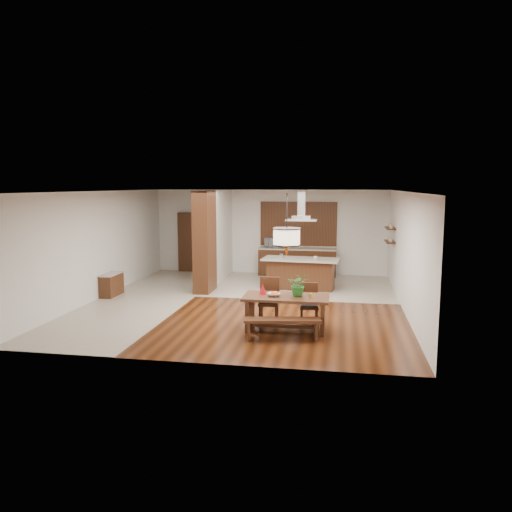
% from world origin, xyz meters
% --- Properties ---
extents(room_shell, '(9.00, 9.04, 2.92)m').
position_xyz_m(room_shell, '(0.00, 0.00, 2.06)').
color(room_shell, '#341709').
rests_on(room_shell, ground).
extents(tile_hallway, '(2.50, 9.00, 0.01)m').
position_xyz_m(tile_hallway, '(-2.75, 0.00, 0.01)').
color(tile_hallway, '#B6AA98').
rests_on(tile_hallway, ground).
extents(tile_kitchen, '(5.50, 4.00, 0.01)m').
position_xyz_m(tile_kitchen, '(1.25, 2.50, 0.01)').
color(tile_kitchen, '#B6AA98').
rests_on(tile_kitchen, ground).
extents(soffit_band, '(8.00, 9.00, 0.02)m').
position_xyz_m(soffit_band, '(0.00, 0.00, 2.88)').
color(soffit_band, '#411E10').
rests_on(soffit_band, room_shell).
extents(partition_pier, '(0.45, 1.00, 2.90)m').
position_xyz_m(partition_pier, '(-1.40, 1.20, 1.45)').
color(partition_pier, black).
rests_on(partition_pier, ground).
extents(partition_stub, '(0.18, 2.40, 2.90)m').
position_xyz_m(partition_stub, '(-1.40, 3.30, 1.45)').
color(partition_stub, silver).
rests_on(partition_stub, ground).
extents(hallway_console, '(0.37, 0.88, 0.63)m').
position_xyz_m(hallway_console, '(-3.81, 0.20, 0.32)').
color(hallway_console, black).
rests_on(hallway_console, ground).
extents(hallway_doorway, '(1.10, 0.20, 2.10)m').
position_xyz_m(hallway_doorway, '(-2.70, 4.40, 1.05)').
color(hallway_doorway, black).
rests_on(hallway_doorway, ground).
extents(rear_counter, '(2.60, 0.62, 0.95)m').
position_xyz_m(rear_counter, '(1.00, 4.20, 0.48)').
color(rear_counter, black).
rests_on(rear_counter, ground).
extents(kitchen_window, '(2.60, 0.08, 1.50)m').
position_xyz_m(kitchen_window, '(1.00, 4.46, 1.75)').
color(kitchen_window, '#A97432').
rests_on(kitchen_window, room_shell).
extents(shelf_lower, '(0.26, 0.90, 0.04)m').
position_xyz_m(shelf_lower, '(3.87, 2.60, 1.40)').
color(shelf_lower, black).
rests_on(shelf_lower, room_shell).
extents(shelf_upper, '(0.26, 0.90, 0.04)m').
position_xyz_m(shelf_upper, '(3.87, 2.60, 1.80)').
color(shelf_upper, black).
rests_on(shelf_upper, room_shell).
extents(dining_table, '(1.79, 0.90, 0.75)m').
position_xyz_m(dining_table, '(1.34, -2.29, 0.55)').
color(dining_table, black).
rests_on(dining_table, ground).
extents(dining_bench, '(1.56, 0.57, 0.43)m').
position_xyz_m(dining_bench, '(1.34, -2.94, 0.21)').
color(dining_bench, black).
rests_on(dining_bench, ground).
extents(dining_chair_left, '(0.46, 0.46, 1.00)m').
position_xyz_m(dining_chair_left, '(0.89, -1.74, 0.50)').
color(dining_chair_left, black).
rests_on(dining_chair_left, ground).
extents(dining_chair_right, '(0.45, 0.45, 0.91)m').
position_xyz_m(dining_chair_right, '(1.79, -1.74, 0.45)').
color(dining_chair_right, black).
rests_on(dining_chair_right, ground).
extents(pendant_lantern, '(0.64, 0.64, 1.31)m').
position_xyz_m(pendant_lantern, '(1.34, -2.29, 2.25)').
color(pendant_lantern, beige).
rests_on(pendant_lantern, room_shell).
extents(foliage_plant, '(0.46, 0.40, 0.48)m').
position_xyz_m(foliage_plant, '(1.59, -2.23, 0.99)').
color(foliage_plant, '#236926').
rests_on(foliage_plant, dining_table).
extents(fruit_bowl, '(0.32, 0.32, 0.06)m').
position_xyz_m(fruit_bowl, '(1.08, -2.34, 0.78)').
color(fruit_bowl, beige).
rests_on(fruit_bowl, dining_table).
extents(napkin_cone, '(0.19, 0.19, 0.23)m').
position_xyz_m(napkin_cone, '(0.83, -2.20, 0.86)').
color(napkin_cone, red).
rests_on(napkin_cone, dining_table).
extents(gold_ornament, '(0.08, 0.08, 0.09)m').
position_xyz_m(gold_ornament, '(1.86, -2.40, 0.79)').
color(gold_ornament, gold).
rests_on(gold_ornament, dining_table).
extents(kitchen_island, '(2.30, 1.15, 0.92)m').
position_xyz_m(kitchen_island, '(1.29, 2.05, 0.47)').
color(kitchen_island, black).
rests_on(kitchen_island, ground).
extents(range_hood, '(0.90, 0.55, 0.87)m').
position_xyz_m(range_hood, '(1.29, 2.05, 2.46)').
color(range_hood, silver).
rests_on(range_hood, room_shell).
extents(island_cup, '(0.12, 0.12, 0.09)m').
position_xyz_m(island_cup, '(1.73, 1.93, 0.96)').
color(island_cup, silver).
rests_on(island_cup, kitchen_island).
extents(microwave, '(0.71, 0.59, 0.34)m').
position_xyz_m(microwave, '(0.22, 4.19, 1.12)').
color(microwave, '#AFB0B6').
rests_on(microwave, rear_counter).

